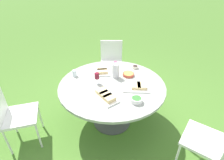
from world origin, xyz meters
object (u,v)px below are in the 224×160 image
dining_table (112,89)px  wine_glass (97,76)px  chair_near_left (111,59)px  chair_near_right (12,113)px  water_pitcher (116,71)px  chair_far_back (213,139)px

dining_table → wine_glass: wine_glass is taller
chair_near_left → wine_glass: (1.00, 0.70, 0.31)m
chair_near_right → wine_glass: (-1.02, 0.49, 0.31)m
chair_near_right → water_pitcher: size_ratio=4.11×
dining_table → water_pitcher: water_pitcher is taller
water_pitcher → chair_far_back: bearing=91.4°
chair_near_left → chair_far_back: same height
chair_near_right → wine_glass: bearing=154.2°
chair_near_left → chair_near_right: size_ratio=1.00×
chair_near_right → chair_far_back: (-1.36, 1.97, 0.00)m
dining_table → wine_glass: 0.29m
chair_near_right → water_pitcher: water_pitcher is taller
chair_far_back → wine_glass: chair_far_back is taller
dining_table → water_pitcher: (-0.17, -0.09, 0.20)m
dining_table → chair_near_left: chair_near_left is taller
chair_near_left → water_pitcher: bearing=48.0°
chair_near_left → water_pitcher: (0.69, 0.77, 0.30)m
chair_far_back → water_pitcher: 1.45m
dining_table → chair_near_left: (-0.86, -0.86, -0.10)m
chair_near_left → wine_glass: chair_near_left is taller
chair_far_back → wine_glass: size_ratio=5.41×
chair_near_right → wine_glass: chair_near_right is taller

